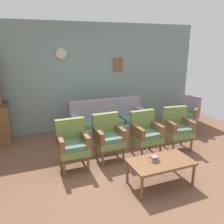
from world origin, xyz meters
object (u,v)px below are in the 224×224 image
Objects in this scene: armchair_row_middle at (108,135)px; coffee_table at (161,163)px; armchair_near_cabinet at (73,143)px; armchair_by_doorway at (146,132)px; floor_vase_by_wall at (184,110)px; wingback_chair_by_fireplace at (188,112)px; armchair_near_couch_end at (178,127)px; book_stack_on_table at (154,158)px; floral_couch at (109,125)px.

armchair_row_middle reaches higher than coffee_table.
armchair_near_cabinet is at bearing 138.78° from coffee_table.
floor_vase_by_wall is at bearing 35.70° from armchair_by_doorway.
coffee_table is at bearing -137.82° from wingback_chair_by_fireplace.
armchair_near_couch_end is 0.90× the size of coffee_table.
wingback_chair_by_fireplace is at bearing 42.18° from coffee_table.
armchair_near_couch_end is at bearing 43.27° from coffee_table.
book_stack_on_table is (-1.17, -0.97, -0.04)m from armchair_near_couch_end.
armchair_by_doorway reaches higher than coffee_table.
armchair_by_doorway is at bearing -0.59° from armchair_near_cabinet.
wingback_chair_by_fireplace is at bearing -123.58° from floor_vase_by_wall.
floral_couch is 2.00× the size of armchair_by_doorway.
floral_couch reaches higher than floor_vase_by_wall.
book_stack_on_table is at bearing -139.82° from wingback_chair_by_fireplace.
floral_couch is 11.50× the size of book_stack_on_table.
floor_vase_by_wall is at bearing 44.40° from book_stack_on_table.
floral_couch is 1.57m from armchair_near_couch_end.
floral_couch is at bearing 108.33° from armchair_by_doorway.
armchair_near_cabinet reaches higher than floor_vase_by_wall.
armchair_near_cabinet and armchair_near_couch_end have the same top height.
wingback_chair_by_fireplace is 5.74× the size of book_stack_on_table.
wingback_chair_by_fireplace is (1.69, 0.79, 0.00)m from armchair_by_doorway.
wingback_chair_by_fireplace is 2.72m from book_stack_on_table.
armchair_row_middle and wingback_chair_by_fireplace have the same top height.
armchair_near_cabinet is 1.55× the size of floor_vase_by_wall.
floral_couch is at bearing 67.77° from armchair_row_middle.
floral_couch is 2.09m from coffee_table.
armchair_row_middle is at bearing 112.62° from coffee_table.
armchair_near_couch_end is 1.00× the size of wingback_chair_by_fireplace.
armchair_row_middle is 1.00× the size of armchair_near_couch_end.
armchair_near_couch_end is at bearing -3.38° from armchair_row_middle.
floral_couch and armchair_near_cabinet have the same top height.
armchair_by_doorway is (0.36, -1.08, 0.17)m from floral_couch.
armchair_row_middle reaches higher than floor_vase_by_wall.
armchair_row_middle is 1.55× the size of floor_vase_by_wall.
armchair_near_cabinet is 0.71m from armchair_row_middle.
armchair_by_doorway is 1.00× the size of armchair_near_couch_end.
floral_couch is 2.05m from book_stack_on_table.
armchair_row_middle is 2.54m from wingback_chair_by_fireplace.
armchair_near_cabinet is 1.00× the size of armchair_near_couch_end.
armchair_row_middle is at bearing -153.25° from floor_vase_by_wall.
armchair_near_cabinet is at bearing -166.18° from wingback_chair_by_fireplace.
coffee_table is at bearing -67.38° from armchair_row_middle.
armchair_by_doorway reaches higher than floor_vase_by_wall.
coffee_table is 6.38× the size of book_stack_on_table.
armchair_by_doorway is 0.77m from armchair_near_couch_end.
armchair_row_middle is at bearing -164.06° from wingback_chair_by_fireplace.
armchair_by_doorway reaches higher than book_stack_on_table.
wingback_chair_by_fireplace reaches higher than floor_vase_by_wall.
armchair_near_couch_end is at bearing -0.33° from armchair_near_cabinet.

